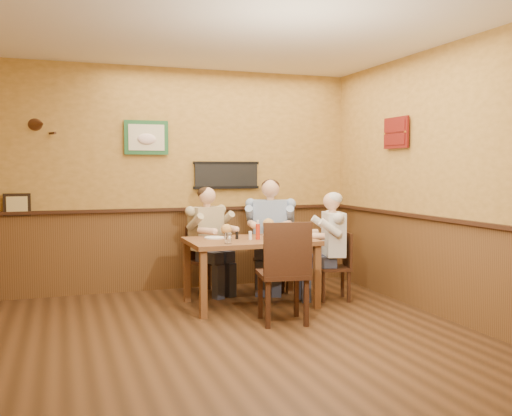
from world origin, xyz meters
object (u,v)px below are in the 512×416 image
(chair_back_right, at_px, (270,255))
(diner_blue_polo, at_px, (270,241))
(dining_table, at_px, (250,247))
(salt_shaker, at_px, (250,235))
(chair_near_side, at_px, (283,272))
(diner_white_elder, at_px, (333,252))
(pepper_shaker, at_px, (237,235))
(chair_back_left, at_px, (206,260))
(cola_tumbler, at_px, (274,234))
(diner_tan_shirt, at_px, (206,246))
(chair_right_end, at_px, (333,266))
(hot_sauce_bottle, at_px, (258,231))
(water_glass_left, at_px, (228,238))
(water_glass_mid, at_px, (277,235))

(chair_back_right, height_order, diner_blue_polo, diner_blue_polo)
(dining_table, distance_m, diner_blue_polo, 0.84)
(diner_blue_polo, distance_m, salt_shaker, 0.91)
(chair_near_side, xyz_separation_m, diner_blue_polo, (0.42, 1.47, 0.12))
(diner_white_elder, xyz_separation_m, pepper_shaker, (-1.14, 0.11, 0.23))
(chair_back_left, distance_m, salt_shaker, 0.95)
(chair_back_right, height_order, pepper_shaker, chair_back_right)
(dining_table, height_order, cola_tumbler, cola_tumbler)
(diner_tan_shirt, bearing_deg, chair_right_end, -55.32)
(diner_tan_shirt, bearing_deg, pepper_shaker, -99.42)
(cola_tumbler, relative_size, hot_sauce_bottle, 0.61)
(dining_table, bearing_deg, hot_sauce_bottle, -45.17)
(salt_shaker, bearing_deg, chair_right_end, -1.15)
(hot_sauce_bottle, bearing_deg, chair_back_right, 60.02)
(dining_table, xyz_separation_m, chair_near_side, (0.08, -0.79, -0.15))
(diner_white_elder, distance_m, water_glass_left, 1.39)
(diner_blue_polo, height_order, hot_sauce_bottle, diner_blue_polo)
(dining_table, bearing_deg, water_glass_mid, -44.94)
(chair_back_left, bearing_deg, diner_blue_polo, -28.96)
(dining_table, bearing_deg, water_glass_left, -138.36)
(chair_right_end, xyz_separation_m, water_glass_mid, (-0.77, -0.16, 0.41))
(water_glass_mid, xyz_separation_m, pepper_shaker, (-0.37, 0.27, -0.02))
(cola_tumbler, bearing_deg, dining_table, 150.59)
(diner_white_elder, bearing_deg, cola_tumbler, -71.79)
(chair_right_end, relative_size, diner_white_elder, 0.70)
(diner_blue_polo, xyz_separation_m, water_glass_mid, (-0.27, -0.91, 0.18))
(chair_back_left, xyz_separation_m, chair_right_end, (1.32, -0.84, -0.02))
(chair_back_left, relative_size, salt_shaker, 8.82)
(chair_back_right, xyz_separation_m, diner_tan_shirt, (-0.81, 0.09, 0.15))
(dining_table, relative_size, diner_white_elder, 1.24)
(diner_white_elder, distance_m, cola_tumbler, 0.81)
(chair_right_end, relative_size, cola_tumbler, 6.60)
(dining_table, xyz_separation_m, diner_tan_shirt, (-0.32, 0.77, -0.07))
(diner_white_elder, bearing_deg, water_glass_left, -66.23)
(dining_table, relative_size, water_glass_left, 11.96)
(cola_tumbler, bearing_deg, chair_near_side, -103.58)
(chair_back_right, xyz_separation_m, salt_shaker, (-0.51, -0.73, 0.36))
(dining_table, distance_m, diner_white_elder, 1.01)
(water_glass_mid, relative_size, cola_tumbler, 1.00)
(cola_tumbler, bearing_deg, water_glass_left, -162.92)
(chair_back_right, bearing_deg, chair_near_side, -82.03)
(hot_sauce_bottle, bearing_deg, diner_tan_shirt, 114.63)
(chair_back_left, height_order, cola_tumbler, cola_tumbler)
(chair_back_left, distance_m, pepper_shaker, 0.84)
(diner_tan_shirt, height_order, salt_shaker, diner_tan_shirt)
(chair_near_side, height_order, diner_blue_polo, diner_blue_polo)
(dining_table, distance_m, salt_shaker, 0.15)
(diner_white_elder, bearing_deg, chair_right_end, 103.67)
(chair_back_left, height_order, diner_tan_shirt, diner_tan_shirt)
(water_glass_mid, relative_size, salt_shaker, 1.29)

